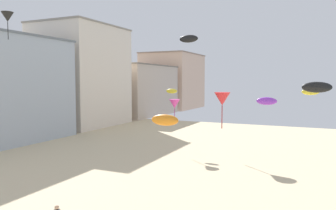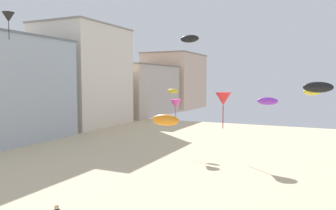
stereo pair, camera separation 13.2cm
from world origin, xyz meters
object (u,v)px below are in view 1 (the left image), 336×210
(kite_magenta_delta, at_px, (175,104))
(kite_black_delta, at_px, (7,17))
(kite_yellow_parafoil, at_px, (172,91))
(kite_orange_parafoil, at_px, (165,120))
(kite_yellow_parafoil_2, at_px, (310,92))
(kite_black_parafoil_2, at_px, (189,39))
(kite_purple_parafoil, at_px, (267,101))
(kite_black_parafoil, at_px, (317,87))
(kite_red_delta, at_px, (222,99))

(kite_magenta_delta, height_order, kite_black_delta, kite_black_delta)
(kite_yellow_parafoil, relative_size, kite_orange_parafoil, 0.66)
(kite_yellow_parafoil_2, distance_m, kite_black_parafoil_2, 16.16)
(kite_magenta_delta, xyz_separation_m, kite_orange_parafoil, (4.51, -12.22, -0.30))
(kite_purple_parafoil, distance_m, kite_yellow_parafoil_2, 12.96)
(kite_yellow_parafoil_2, xyz_separation_m, kite_orange_parafoil, (-9.54, -19.62, -1.64))
(kite_magenta_delta, bearing_deg, kite_yellow_parafoil_2, 27.77)
(kite_yellow_parafoil, height_order, kite_yellow_parafoil_2, kite_yellow_parafoil_2)
(kite_black_parafoil, height_order, kite_yellow_parafoil_2, kite_black_parafoil)
(kite_yellow_parafoil, bearing_deg, kite_orange_parafoil, -67.93)
(kite_black_parafoil_2, bearing_deg, kite_red_delta, 42.76)
(kite_magenta_delta, height_order, kite_red_delta, kite_red_delta)
(kite_magenta_delta, relative_size, kite_yellow_parafoil_2, 1.46)
(kite_magenta_delta, height_order, kite_purple_parafoil, kite_purple_parafoil)
(kite_yellow_parafoil, bearing_deg, kite_black_parafoil, -14.91)
(kite_yellow_parafoil, xyz_separation_m, kite_purple_parafoil, (12.27, -7.57, -0.49))
(kite_yellow_parafoil_2, distance_m, kite_red_delta, 11.33)
(kite_magenta_delta, xyz_separation_m, kite_black_parafoil_2, (2.73, -2.73, 6.88))
(kite_magenta_delta, distance_m, kite_red_delta, 5.62)
(kite_magenta_delta, xyz_separation_m, kite_black_parafoil, (14.72, -1.87, 2.04))
(kite_yellow_parafoil, relative_size, kite_magenta_delta, 0.51)
(kite_yellow_parafoil, bearing_deg, kite_black_parafoil_2, -51.05)
(kite_black_delta, height_order, kite_red_delta, kite_black_delta)
(kite_yellow_parafoil, relative_size, kite_black_delta, 0.75)
(kite_yellow_parafoil, relative_size, kite_yellow_parafoil_2, 0.74)
(kite_yellow_parafoil, distance_m, kite_yellow_parafoil_2, 16.26)
(kite_yellow_parafoil_2, height_order, kite_red_delta, kite_yellow_parafoil_2)
(kite_yellow_parafoil_2, bearing_deg, kite_magenta_delta, -152.23)
(kite_black_delta, relative_size, kite_black_parafoil, 0.75)
(kite_magenta_delta, distance_m, kite_orange_parafoil, 13.03)
(kite_yellow_parafoil, distance_m, kite_black_delta, 21.14)
(kite_black_parafoil_2, xyz_separation_m, kite_red_delta, (2.84, 2.63, -6.18))
(kite_black_parafoil, xyz_separation_m, kite_red_delta, (-9.14, 1.77, -1.35))
(kite_purple_parafoil, height_order, kite_red_delta, kite_red_delta)
(kite_orange_parafoil, bearing_deg, kite_purple_parafoil, 48.19)
(kite_yellow_parafoil_2, distance_m, kite_orange_parafoil, 21.88)
(kite_purple_parafoil, bearing_deg, kite_yellow_parafoil_2, 75.66)
(kite_black_parafoil, distance_m, kite_red_delta, 9.41)
(kite_yellow_parafoil_2, height_order, kite_orange_parafoil, kite_yellow_parafoil_2)
(kite_orange_parafoil, bearing_deg, kite_yellow_parafoil_2, 64.08)
(kite_black_delta, distance_m, kite_black_parafoil, 25.86)
(kite_red_delta, distance_m, kite_orange_parafoil, 12.21)
(kite_purple_parafoil, bearing_deg, kite_magenta_delta, 154.60)
(kite_black_parafoil_2, distance_m, kite_orange_parafoil, 12.04)
(kite_black_delta, height_order, kite_black_parafoil_2, kite_black_delta)
(kite_black_parafoil, bearing_deg, kite_yellow_parafoil, 165.09)
(kite_red_delta, bearing_deg, kite_yellow_parafoil_2, 41.50)
(kite_black_delta, distance_m, kite_yellow_parafoil_2, 32.05)
(kite_magenta_delta, relative_size, kite_red_delta, 0.73)
(kite_purple_parafoil, relative_size, kite_red_delta, 0.45)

